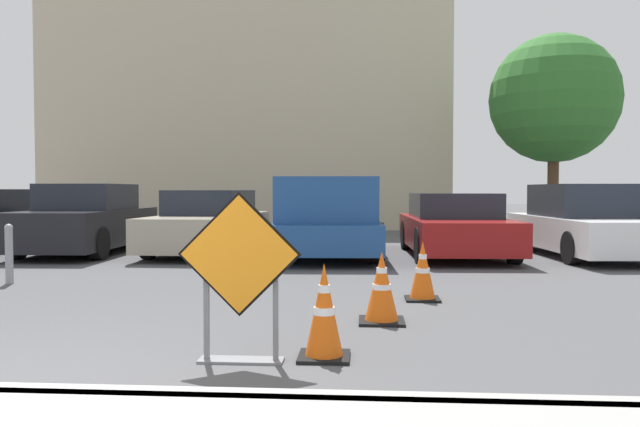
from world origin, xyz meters
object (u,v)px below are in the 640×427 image
road_closed_sign (240,271)px  parked_car_sixth (583,224)px  traffic_cone_second (382,288)px  parked_car_third (87,221)px  bollard_nearest (9,252)px  traffic_cone_nearest (324,312)px  pickup_truck (328,221)px  parked_car_fifth (454,226)px  traffic_cone_third (423,271)px  parked_car_fourth (209,224)px

road_closed_sign → parked_car_sixth: parked_car_sixth is taller
traffic_cone_second → parked_car_third: parked_car_third is taller
bollard_nearest → traffic_cone_nearest: bearing=-37.4°
pickup_truck → parked_car_fifth: 2.64m
parked_car_third → parked_car_fifth: bearing=178.1°
traffic_cone_second → traffic_cone_third: bearing=68.0°
parked_car_fourth → parked_car_sixth: (7.88, -0.26, 0.04)m
parked_car_fifth → traffic_cone_nearest: bearing=73.0°
traffic_cone_second → parked_car_fourth: size_ratio=0.16×
bollard_nearest → parked_car_sixth: bearing=24.8°
pickup_truck → parked_car_sixth: size_ratio=1.08×
traffic_cone_second → parked_car_fourth: (-3.56, 7.01, 0.27)m
parked_car_sixth → traffic_cone_second: bearing=53.6°
traffic_cone_nearest → traffic_cone_second: bearing=70.3°
road_closed_sign → traffic_cone_second: road_closed_sign is taller
bollard_nearest → parked_car_fifth: bearing=32.0°
traffic_cone_third → parked_car_sixth: parked_car_sixth is taller
parked_car_third → traffic_cone_nearest: bearing=123.4°
road_closed_sign → traffic_cone_third: size_ratio=1.84×
pickup_truck → parked_car_fourth: bearing=-16.8°
pickup_truck → parked_car_fifth: (2.61, 0.34, -0.11)m
parked_car_third → parked_car_fifth: parked_car_third is taller
traffic_cone_nearest → parked_car_sixth: 9.49m
traffic_cone_second → parked_car_third: size_ratio=0.17×
traffic_cone_nearest → parked_car_fifth: bearing=74.8°
road_closed_sign → parked_car_fourth: 8.94m
bollard_nearest → traffic_cone_second: bearing=-23.2°
traffic_cone_nearest → pickup_truck: size_ratio=0.15×
traffic_cone_third → bollard_nearest: (-5.88, 0.94, 0.11)m
parked_car_fifth → parked_car_sixth: size_ratio=0.95×
traffic_cone_third → traffic_cone_nearest: bearing=-110.9°
traffic_cone_second → bollard_nearest: 5.81m
road_closed_sign → traffic_cone_nearest: (0.65, 0.19, -0.36)m
parked_car_fifth → parked_car_fourth: bearing=-5.5°
traffic_cone_third → pickup_truck: pickup_truck is taller
parked_car_fourth → bollard_nearest: bearing=72.0°
parked_car_sixth → traffic_cone_third: bearing=51.3°
parked_car_sixth → parked_car_fourth: bearing=-5.7°
traffic_cone_nearest → parked_car_third: size_ratio=0.18×
parked_car_fourth → pickup_truck: (2.64, -0.69, 0.09)m
parked_car_fourth → pickup_truck: pickup_truck is taller
road_closed_sign → parked_car_third: size_ratio=0.31×
traffic_cone_nearest → bollard_nearest: bearing=142.6°
traffic_cone_nearest → parked_car_third: (-5.68, 8.12, 0.31)m
parked_car_fourth → traffic_cone_third: bearing=128.6°
traffic_cone_third → bollard_nearest: size_ratio=0.84×
traffic_cone_nearest → parked_car_fifth: 8.38m
traffic_cone_third → road_closed_sign: bearing=-120.1°
parked_car_third → parked_car_fourth: bearing=-175.0°
road_closed_sign → parked_car_fourth: (-2.40, 8.61, -0.10)m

